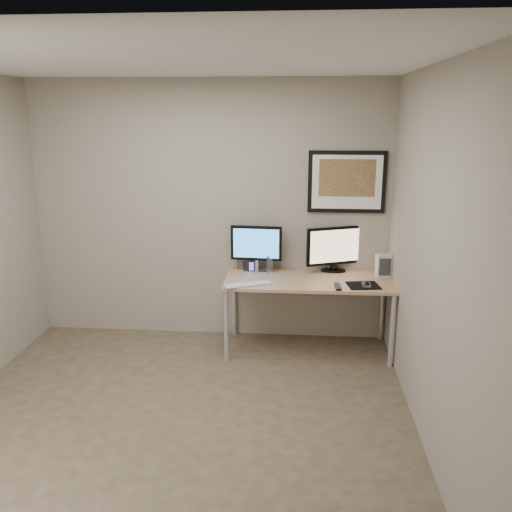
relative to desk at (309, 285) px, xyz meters
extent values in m
plane|color=#483D2D|center=(-1.00, -1.35, -0.66)|extent=(3.60, 3.60, 0.00)
plane|color=white|center=(-1.00, -1.35, 1.94)|extent=(3.60, 3.60, 0.00)
plane|color=gray|center=(-1.00, 0.35, 0.64)|extent=(3.60, 0.00, 3.60)
plane|color=gray|center=(0.80, -1.35, 0.64)|extent=(0.00, 3.40, 3.40)
cube|color=#A57450|center=(0.00, 0.00, 0.05)|extent=(1.60, 0.70, 0.03)
cylinder|color=silver|center=(-0.76, -0.31, -0.31)|extent=(0.04, 0.04, 0.70)
cylinder|color=silver|center=(-0.76, 0.31, -0.31)|extent=(0.04, 0.04, 0.70)
cylinder|color=silver|center=(0.76, -0.31, -0.31)|extent=(0.04, 0.04, 0.70)
cylinder|color=silver|center=(0.76, 0.31, -0.31)|extent=(0.04, 0.04, 0.70)
cube|color=black|center=(0.35, 0.33, 0.96)|extent=(0.75, 0.03, 0.60)
cube|color=white|center=(0.35, 0.32, 0.96)|extent=(0.67, 0.00, 0.52)
cube|color=yellow|center=(0.35, 0.31, 1.00)|extent=(0.54, 0.00, 0.36)
cube|color=#A9A9AE|center=(-0.52, 0.22, 0.07)|extent=(0.25, 0.18, 0.02)
cube|color=#A9A9AE|center=(-0.52, 0.22, 0.13)|extent=(0.05, 0.04, 0.10)
cube|color=black|center=(-0.52, 0.22, 0.36)|extent=(0.51, 0.07, 0.35)
cube|color=#2777BA|center=(-0.52, 0.20, 0.36)|extent=(0.45, 0.03, 0.29)
cube|color=black|center=(0.25, 0.27, 0.08)|extent=(0.28, 0.22, 0.02)
cube|color=black|center=(0.25, 0.27, 0.11)|extent=(0.07, 0.06, 0.06)
cube|color=black|center=(0.25, 0.27, 0.33)|extent=(0.55, 0.25, 0.38)
cube|color=#C9AA8A|center=(0.25, 0.25, 0.33)|extent=(0.49, 0.20, 0.32)
cylinder|color=#A9A9AE|center=(-0.68, 0.26, 0.15)|extent=(0.08, 0.08, 0.17)
cylinder|color=#A9A9AE|center=(-0.39, 0.23, 0.16)|extent=(0.08, 0.08, 0.18)
cube|color=black|center=(-0.57, 0.16, 0.13)|extent=(0.06, 0.06, 0.12)
cube|color=#BCBCC0|center=(-0.56, -0.24, 0.07)|extent=(0.46, 0.30, 0.02)
cube|color=black|center=(0.50, -0.17, 0.07)|extent=(0.32, 0.30, 0.00)
ellipsoid|color=black|center=(0.52, -0.19, 0.09)|extent=(0.07, 0.12, 0.04)
cube|color=black|center=(0.26, -0.24, 0.08)|extent=(0.06, 0.19, 0.02)
cube|color=silver|center=(0.72, 0.15, 0.17)|extent=(0.15, 0.12, 0.21)
camera|label=1|loc=(-0.10, -4.97, 1.62)|focal=38.00mm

